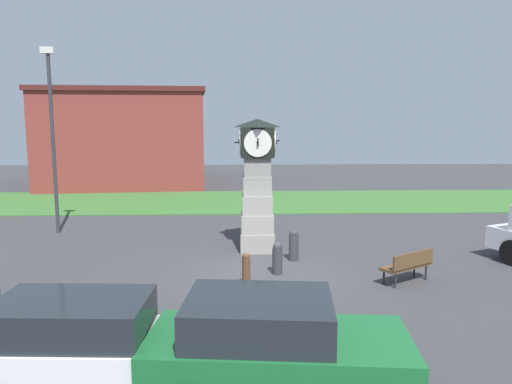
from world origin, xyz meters
The scene contains 11 objects.
ground_plane centered at (0.00, 0.00, 0.00)m, with size 68.90×68.90×0.00m, color #38383A.
clock_tower centered at (0.04, 2.60, 2.24)m, with size 1.52×1.45×4.47m.
bollard_near_tower centered at (1.15, 1.31, 0.51)m, with size 0.31×0.31×1.01m.
bollard_mid_row centered at (0.53, -0.04, 0.47)m, with size 0.30×0.30×0.94m.
bollard_far_row centered at (-0.40, -1.17, 0.48)m, with size 0.23×0.23×0.94m.
car_near_tower centered at (-3.10, -6.16, 0.79)m, with size 4.59×2.04×1.56m.
car_by_building centered at (-0.05, -6.39, 0.82)m, with size 4.45×2.37×1.63m.
bench centered at (4.06, -0.97, 0.52)m, with size 1.64×1.30×0.90m.
street_lamp_near_road centered at (-7.73, 5.49, 4.07)m, with size 0.50×0.24×7.13m.
warehouse_blue_far centered at (-8.27, 21.17, 3.20)m, with size 11.48×11.78×6.38m.
grass_verge_far centered at (-0.16, 12.63, 0.02)m, with size 41.34×7.37×0.04m, color #386B2D.
Camera 1 is at (-0.59, -14.04, 4.49)m, focal length 35.00 mm.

